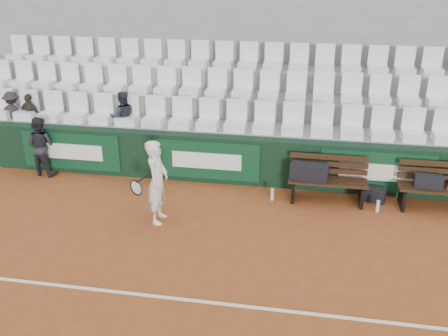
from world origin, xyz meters
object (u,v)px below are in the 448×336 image
(tennis_player, at_px, (157,182))
(ball_kid, at_px, (41,146))
(spectator_b, at_px, (28,96))
(spectator_a, at_px, (10,95))
(bench_left, at_px, (327,191))
(spectator_c, at_px, (121,97))
(sports_bag_right, at_px, (428,181))
(sports_bag_left, at_px, (309,172))
(sports_bag_ground, at_px, (374,195))
(water_bottle_near, at_px, (272,194))
(water_bottle_far, at_px, (378,206))
(bench_right, at_px, (438,199))

(tennis_player, bearing_deg, ball_kid, 153.08)
(spectator_b, bearing_deg, spectator_a, 13.76)
(bench_left, height_order, ball_kid, ball_kid)
(bench_left, relative_size, spectator_b, 1.49)
(spectator_c, bearing_deg, sports_bag_right, 149.38)
(sports_bag_left, height_order, spectator_a, spectator_a)
(spectator_b, bearing_deg, sports_bag_ground, -172.97)
(water_bottle_near, xyz_separation_m, ball_kid, (-5.03, 0.40, 0.53))
(tennis_player, distance_m, spectator_c, 2.92)
(water_bottle_far, relative_size, tennis_player, 0.15)
(water_bottle_far, distance_m, ball_kid, 7.05)
(sports_bag_right, height_order, ball_kid, ball_kid)
(sports_bag_right, height_order, spectator_a, spectator_a)
(bench_right, bearing_deg, spectator_a, 173.37)
(sports_bag_right, xyz_separation_m, spectator_b, (-8.52, 1.07, 0.94))
(sports_bag_right, bearing_deg, sports_bag_left, -179.70)
(sports_bag_right, distance_m, sports_bag_ground, 1.03)
(sports_bag_ground, bearing_deg, water_bottle_near, -170.98)
(sports_bag_left, xyz_separation_m, water_bottle_far, (1.30, -0.28, -0.49))
(sports_bag_ground, relative_size, water_bottle_near, 1.77)
(sports_bag_ground, height_order, water_bottle_far, sports_bag_ground)
(bench_right, bearing_deg, sports_bag_ground, 171.57)
(water_bottle_near, height_order, water_bottle_far, water_bottle_near)
(sports_bag_left, distance_m, tennis_player, 2.93)
(bench_left, bearing_deg, spectator_a, 171.37)
(water_bottle_far, bearing_deg, sports_bag_left, 167.84)
(spectator_c, bearing_deg, sports_bag_left, 144.28)
(sports_bag_left, height_order, water_bottle_far, sports_bag_left)
(water_bottle_far, relative_size, ball_kid, 0.18)
(sports_bag_ground, height_order, spectator_c, spectator_c)
(bench_right, height_order, sports_bag_right, sports_bag_right)
(bench_left, bearing_deg, tennis_player, -156.64)
(sports_bag_right, distance_m, ball_kid, 7.90)
(bench_right, bearing_deg, sports_bag_right, -178.89)
(ball_kid, bearing_deg, sports_bag_ground, -171.68)
(spectator_b, bearing_deg, ball_kid, 141.36)
(spectator_c, bearing_deg, spectator_a, -20.98)
(bench_left, xyz_separation_m, tennis_player, (-2.99, -1.29, 0.54))
(water_bottle_far, bearing_deg, sports_bag_ground, 92.81)
(bench_left, height_order, spectator_b, spectator_b)
(sports_bag_left, bearing_deg, spectator_a, 170.91)
(water_bottle_near, distance_m, water_bottle_far, 1.99)
(bench_right, distance_m, spectator_b, 8.91)
(tennis_player, bearing_deg, spectator_a, 150.15)
(sports_bag_ground, xyz_separation_m, water_bottle_far, (0.02, -0.47, -0.02))
(sports_bag_left, xyz_separation_m, spectator_b, (-6.33, 1.08, 0.90))
(water_bottle_near, bearing_deg, spectator_a, 168.76)
(sports_bag_right, bearing_deg, tennis_player, -164.87)
(water_bottle_far, xyz_separation_m, spectator_c, (-5.41, 1.36, 1.47))
(bench_right, bearing_deg, bench_left, -179.58)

